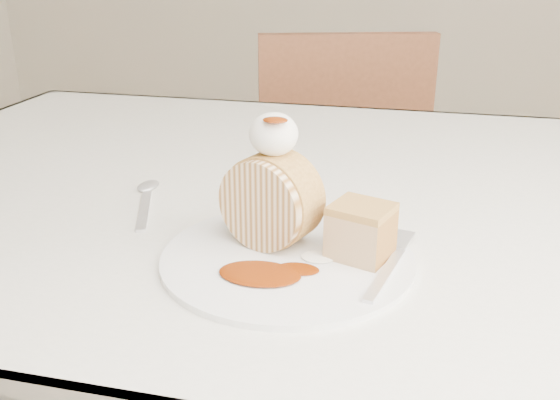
# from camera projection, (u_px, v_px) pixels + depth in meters

# --- Properties ---
(table) EXTENTS (1.40, 0.90, 0.75)m
(table) POSITION_uv_depth(u_px,v_px,m) (330.00, 247.00, 0.86)
(table) COLOR beige
(table) RESTS_ON ground
(chair_far) EXTENTS (0.51, 0.51, 0.86)m
(chair_far) POSITION_uv_depth(u_px,v_px,m) (337.00, 174.00, 1.63)
(chair_far) COLOR brown
(chair_far) RESTS_ON ground
(plate) EXTENTS (0.32, 0.32, 0.01)m
(plate) POSITION_uv_depth(u_px,v_px,m) (287.00, 258.00, 0.63)
(plate) COLOR white
(plate) RESTS_ON table
(roulade_slice) EXTENTS (0.11, 0.08, 0.09)m
(roulade_slice) POSITION_uv_depth(u_px,v_px,m) (271.00, 201.00, 0.63)
(roulade_slice) COLOR beige
(roulade_slice) RESTS_ON plate
(cake_chunk) EXTENTS (0.07, 0.07, 0.05)m
(cake_chunk) POSITION_uv_depth(u_px,v_px,m) (361.00, 234.00, 0.61)
(cake_chunk) COLOR tan
(cake_chunk) RESTS_ON plate
(whipped_cream) EXTENTS (0.05, 0.05, 0.04)m
(whipped_cream) POSITION_uv_depth(u_px,v_px,m) (274.00, 134.00, 0.61)
(whipped_cream) COLOR white
(whipped_cream) RESTS_ON roulade_slice
(caramel_drizzle) EXTENTS (0.02, 0.02, 0.01)m
(caramel_drizzle) POSITION_uv_depth(u_px,v_px,m) (275.00, 114.00, 0.59)
(caramel_drizzle) COLOR #692204
(caramel_drizzle) RESTS_ON whipped_cream
(caramel_pool) EXTENTS (0.09, 0.07, 0.00)m
(caramel_pool) POSITION_uv_depth(u_px,v_px,m) (260.00, 274.00, 0.58)
(caramel_pool) COLOR #692204
(caramel_pool) RESTS_ON plate
(fork) EXTENTS (0.05, 0.15, 0.00)m
(fork) POSITION_uv_depth(u_px,v_px,m) (385.00, 274.00, 0.58)
(fork) COLOR silver
(fork) RESTS_ON plate
(spoon) EXTENTS (0.07, 0.15, 0.00)m
(spoon) POSITION_uv_depth(u_px,v_px,m) (144.00, 210.00, 0.74)
(spoon) COLOR silver
(spoon) RESTS_ON table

